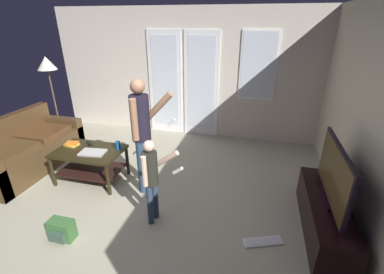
# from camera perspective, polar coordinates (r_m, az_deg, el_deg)

# --- Properties ---
(ground_plane) EXTENTS (5.50, 5.52, 0.02)m
(ground_plane) POSITION_cam_1_polar(r_m,az_deg,el_deg) (3.72, -13.74, -14.89)
(ground_plane) COLOR #A5A087
(wall_back_with_doors) EXTENTS (5.50, 0.09, 2.56)m
(wall_back_with_doors) POSITION_cam_1_polar(r_m,az_deg,el_deg) (5.54, -1.53, 13.17)
(wall_back_with_doors) COLOR beige
(wall_back_with_doors) RESTS_ON ground_plane
(leather_couch) EXTENTS (0.86, 1.82, 0.85)m
(leather_couch) POSITION_cam_1_polar(r_m,az_deg,el_deg) (5.15, -32.13, -2.57)
(leather_couch) COLOR #4B361F
(leather_couch) RESTS_ON ground_plane
(coffee_table) EXTENTS (0.98, 0.65, 0.51)m
(coffee_table) POSITION_cam_1_polar(r_m,az_deg,el_deg) (4.29, -21.06, -4.28)
(coffee_table) COLOR black
(coffee_table) RESTS_ON ground_plane
(tv_stand) EXTENTS (0.41, 1.45, 0.43)m
(tv_stand) POSITION_cam_1_polar(r_m,az_deg,el_deg) (3.53, 26.49, -14.93)
(tv_stand) COLOR black
(tv_stand) RESTS_ON ground_plane
(flat_screen_tv) EXTENTS (0.08, 1.16, 0.67)m
(flat_screen_tv) POSITION_cam_1_polar(r_m,az_deg,el_deg) (3.24, 28.23, -7.15)
(flat_screen_tv) COLOR black
(flat_screen_tv) RESTS_ON tv_stand
(person_adult) EXTENTS (0.56, 0.44, 1.61)m
(person_adult) POSITION_cam_1_polar(r_m,az_deg,el_deg) (3.61, -10.75, 2.05)
(person_adult) COLOR #2A4158
(person_adult) RESTS_ON ground_plane
(person_child) EXTENTS (0.46, 0.29, 1.08)m
(person_child) POSITION_cam_1_polar(r_m,az_deg,el_deg) (3.11, -8.69, -8.10)
(person_child) COLOR #2C3C56
(person_child) RESTS_ON ground_plane
(floor_lamp) EXTENTS (0.35, 0.35, 1.66)m
(floor_lamp) POSITION_cam_1_polar(r_m,az_deg,el_deg) (5.84, -28.62, 12.83)
(floor_lamp) COLOR #362B29
(floor_lamp) RESTS_ON ground_plane
(backpack) EXTENTS (0.28, 0.19, 0.24)m
(backpack) POSITION_cam_1_polar(r_m,az_deg,el_deg) (3.48, -26.24, -17.49)
(backpack) COLOR #396634
(backpack) RESTS_ON ground_plane
(loose_keyboard) EXTENTS (0.46, 0.28, 0.02)m
(loose_keyboard) POSITION_cam_1_polar(r_m,az_deg,el_deg) (3.28, 14.95, -20.89)
(loose_keyboard) COLOR white
(loose_keyboard) RESTS_ON ground_plane
(laptop_closed) EXTENTS (0.38, 0.26, 0.03)m
(laptop_closed) POSITION_cam_1_polar(r_m,az_deg,el_deg) (4.10, -20.55, -3.13)
(laptop_closed) COLOR #BCBBB5
(laptop_closed) RESTS_ON coffee_table
(cup_near_edge) EXTENTS (0.08, 0.08, 0.12)m
(cup_near_edge) POSITION_cam_1_polar(r_m,az_deg,el_deg) (4.10, -15.62, -1.73)
(cup_near_edge) COLOR #145698
(cup_near_edge) RESTS_ON coffee_table
(tv_remote_black) EXTENTS (0.16, 0.15, 0.02)m
(tv_remote_black) POSITION_cam_1_polar(r_m,az_deg,el_deg) (4.41, -21.13, -1.33)
(tv_remote_black) COLOR black
(tv_remote_black) RESTS_ON coffee_table
(book_stack) EXTENTS (0.22, 0.18, 0.05)m
(book_stack) POSITION_cam_1_polar(r_m,az_deg,el_deg) (4.48, -24.42, -1.38)
(book_stack) COLOR gold
(book_stack) RESTS_ON coffee_table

